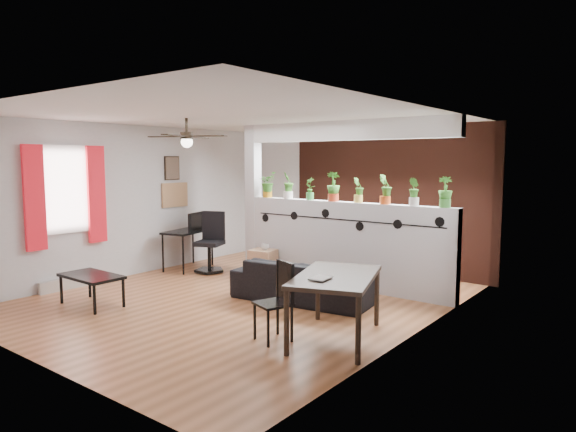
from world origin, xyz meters
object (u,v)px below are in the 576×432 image
(potted_plant_7, at_px, (445,191))
(computer_desk, at_px, (188,234))
(sofa, at_px, (303,282))
(potted_plant_2, at_px, (310,188))
(potted_plant_3, at_px, (333,186))
(potted_plant_5, at_px, (385,188))
(office_chair, at_px, (211,246))
(coffee_table, at_px, (91,278))
(potted_plant_1, at_px, (288,184))
(cup, at_px, (265,247))
(potted_plant_4, at_px, (358,189))
(dining_table, at_px, (336,282))
(cube_shelf, at_px, (263,264))
(potted_plant_6, at_px, (414,191))
(ceiling_fan, at_px, (187,138))
(potted_plant_0, at_px, (267,184))
(folding_chair, at_px, (279,294))

(potted_plant_7, height_order, computer_desk, potted_plant_7)
(sofa, height_order, computer_desk, computer_desk)
(potted_plant_2, xyz_separation_m, potted_plant_3, (0.45, -0.00, 0.05))
(potted_plant_5, height_order, office_chair, potted_plant_5)
(coffee_table, bearing_deg, potted_plant_1, 69.89)
(sofa, xyz_separation_m, cup, (-1.30, 0.72, 0.27))
(potted_plant_4, relative_size, dining_table, 0.25)
(potted_plant_2, relative_size, cube_shelf, 0.75)
(potted_plant_3, height_order, potted_plant_4, potted_plant_3)
(potted_plant_3, height_order, office_chair, potted_plant_3)
(potted_plant_5, bearing_deg, office_chair, -170.64)
(potted_plant_6, xyz_separation_m, sofa, (-1.19, -1.06, -1.28))
(potted_plant_3, bearing_deg, potted_plant_6, 0.00)
(potted_plant_2, distance_m, potted_plant_7, 2.26)
(cube_shelf, xyz_separation_m, dining_table, (2.56, -1.78, 0.41))
(sofa, xyz_separation_m, dining_table, (1.22, -1.06, 0.38))
(computer_desk, relative_size, office_chair, 1.02)
(computer_desk, xyz_separation_m, office_chair, (0.54, 0.05, -0.18))
(potted_plant_7, xyz_separation_m, dining_table, (-0.42, -2.12, -0.92))
(potted_plant_5, xyz_separation_m, potted_plant_7, (0.90, 0.00, -0.01))
(ceiling_fan, height_order, potted_plant_2, ceiling_fan)
(ceiling_fan, bearing_deg, potted_plant_1, 75.32)
(cup, bearing_deg, potted_plant_5, 9.51)
(potted_plant_4, relative_size, potted_plant_7, 0.90)
(potted_plant_0, bearing_deg, cube_shelf, -62.56)
(dining_table, bearing_deg, computer_desk, 159.62)
(potted_plant_0, xyz_separation_m, office_chair, (-0.89, -0.52, -1.12))
(potted_plant_1, distance_m, potted_plant_4, 1.35)
(potted_plant_1, height_order, potted_plant_6, potted_plant_1)
(potted_plant_4, height_order, cup, potted_plant_4)
(cup, height_order, office_chair, office_chair)
(potted_plant_2, distance_m, dining_table, 2.94)
(potted_plant_3, bearing_deg, cup, -163.22)
(ceiling_fan, xyz_separation_m, potted_plant_7, (3.18, 1.80, -0.74))
(potted_plant_0, distance_m, potted_plant_1, 0.45)
(ceiling_fan, bearing_deg, potted_plant_5, 38.33)
(potted_plant_7, bearing_deg, cup, -173.39)
(ceiling_fan, height_order, folding_chair, ceiling_fan)
(potted_plant_0, bearing_deg, dining_table, -37.73)
(computer_desk, bearing_deg, potted_plant_3, 11.59)
(potted_plant_6, height_order, sofa, potted_plant_6)
(potted_plant_6, distance_m, coffee_table, 4.67)
(sofa, distance_m, coffee_table, 2.93)
(potted_plant_6, distance_m, cup, 2.70)
(cup, xyz_separation_m, computer_desk, (-1.66, -0.23, 0.10))
(potted_plant_3, height_order, dining_table, potted_plant_3)
(ceiling_fan, xyz_separation_m, potted_plant_1, (0.47, 1.80, -0.72))
(potted_plant_4, bearing_deg, office_chair, -169.11)
(potted_plant_2, relative_size, potted_plant_7, 0.86)
(potted_plant_5, height_order, potted_plant_6, potted_plant_5)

